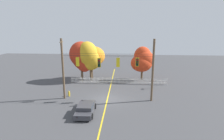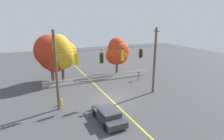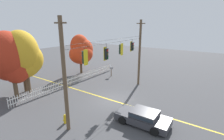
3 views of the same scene
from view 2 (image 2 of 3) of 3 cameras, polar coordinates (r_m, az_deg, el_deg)
ground at (r=22.20m, az=-0.37°, el=-8.89°), size 80.00×80.00×0.00m
lane_centerline_stripe at (r=22.20m, az=-0.37°, el=-8.88°), size 0.16×36.00×0.01m
signal_support_span at (r=20.86m, az=-0.39°, el=1.50°), size 11.95×1.10×8.09m
traffic_signal_westbound_side at (r=19.46m, az=-10.76°, el=3.27°), size 0.43×0.38×1.39m
traffic_signal_northbound_primary at (r=20.30m, az=-3.10°, el=3.60°), size 0.43×0.38×1.55m
traffic_signal_eastbound_side at (r=21.23m, az=3.10°, el=4.46°), size 0.43×0.38×1.41m
traffic_signal_southbound_primary at (r=22.43m, az=8.66°, el=4.95°), size 0.43×0.38×1.35m
white_picket_fence at (r=28.50m, az=-3.69°, el=-2.23°), size 16.33×0.06×1.07m
autumn_maple_near_fence at (r=28.02m, az=-18.01°, el=4.75°), size 4.21×3.62×6.98m
autumn_maple_mid at (r=28.06m, az=-15.25°, el=4.58°), size 3.99×4.06×7.03m
autumn_oak_far_east at (r=29.24m, az=-14.41°, el=4.62°), size 3.95×4.36×5.97m
autumn_maple_far_west at (r=31.81m, az=1.70°, el=5.40°), size 4.14×3.38×6.06m
parked_car at (r=17.69m, az=-1.00°, el=-13.38°), size 2.08×4.21×1.15m
fire_hydrant at (r=21.42m, az=-14.99°, el=-9.27°), size 0.38×0.22×0.76m
roadside_mailbox at (r=28.83m, az=7.96°, el=-0.81°), size 0.25×0.44×1.45m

